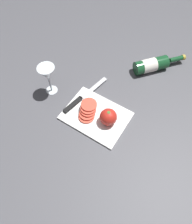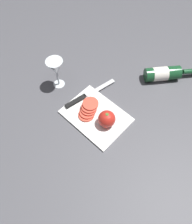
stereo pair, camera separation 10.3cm
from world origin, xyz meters
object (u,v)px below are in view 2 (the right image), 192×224
wine_glass (56,68)px  knife (81,98)px  wine_bottle (164,74)px  whole_tomato (107,119)px  tomato_slice_stack_near (88,109)px

wine_glass → knife: 0.19m
wine_glass → knife: bearing=-177.5°
wine_bottle → wine_glass: (0.38, 0.42, 0.09)m
wine_bottle → whole_tomato: bearing=85.9°
whole_tomato → knife: 0.19m
wine_bottle → wine_glass: size_ratio=1.54×
whole_tomato → tomato_slice_stack_near: whole_tomato is taller
wine_bottle → whole_tomato: (0.03, 0.42, 0.01)m
wine_glass → wine_bottle: bearing=-132.3°
wine_bottle → tomato_slice_stack_near: size_ratio=2.14×
wine_glass → whole_tomato: 0.36m
wine_bottle → knife: 0.46m
tomato_slice_stack_near → knife: bearing=-18.6°
wine_glass → knife: size_ratio=0.57×
wine_glass → tomato_slice_stack_near: 0.26m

